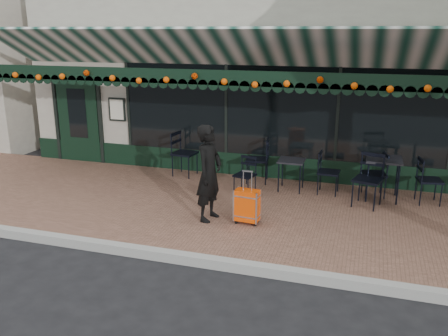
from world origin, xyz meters
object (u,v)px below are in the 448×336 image
(chair_a_front, at_px, (368,180))
(chair_b_right, at_px, (329,173))
(woman, at_px, (209,173))
(chair_solo, at_px, (185,154))
(suitcase, at_px, (247,206))
(chair_b_left, at_px, (257,160))
(chair_a_right, at_px, (430,181))
(cafe_table_a, at_px, (384,162))
(cafe_table_b, at_px, (291,163))
(chair_b_front, at_px, (245,176))
(chair_a_left, at_px, (374,174))

(chair_a_front, bearing_deg, chair_b_right, 161.77)
(woman, bearing_deg, chair_solo, 40.67)
(suitcase, relative_size, chair_b_left, 0.95)
(chair_a_right, relative_size, chair_b_right, 1.02)
(chair_a_right, bearing_deg, suitcase, 113.33)
(chair_a_right, xyz_separation_m, chair_b_left, (-3.39, 0.33, 0.04))
(cafe_table_a, distance_m, cafe_table_b, 1.78)
(chair_b_right, bearing_deg, chair_a_front, -121.68)
(chair_b_front, bearing_deg, chair_a_left, 28.24)
(chair_b_left, bearing_deg, chair_b_right, 70.23)
(suitcase, xyz_separation_m, chair_solo, (-2.04, 2.27, 0.19))
(woman, bearing_deg, chair_b_front, -0.06)
(woman, xyz_separation_m, chair_a_right, (3.69, 1.97, -0.39))
(suitcase, xyz_separation_m, chair_b_left, (-0.37, 2.29, 0.18))
(woman, xyz_separation_m, chair_b_left, (0.30, 2.30, -0.34))
(suitcase, height_order, chair_a_front, chair_a_front)
(chair_b_left, relative_size, chair_solo, 0.98)
(cafe_table_b, relative_size, chair_b_right, 0.74)
(chair_a_right, xyz_separation_m, chair_solo, (-5.06, 0.31, 0.06))
(woman, height_order, cafe_table_a, woman)
(chair_a_right, distance_m, chair_b_right, 1.86)
(chair_b_front, bearing_deg, chair_b_right, 31.83)
(woman, distance_m, cafe_table_b, 2.27)
(chair_a_left, relative_size, chair_b_front, 1.15)
(chair_a_right, xyz_separation_m, chair_b_front, (-3.44, -0.53, -0.06))
(woman, xyz_separation_m, chair_b_right, (1.83, 1.97, -0.40))
(chair_a_front, relative_size, chair_b_right, 1.15)
(suitcase, height_order, chair_b_right, suitcase)
(cafe_table_b, bearing_deg, chair_a_left, 4.29)
(cafe_table_a, xyz_separation_m, chair_b_right, (-1.02, 0.00, -0.30))
(chair_b_left, bearing_deg, chair_b_front, -11.10)
(chair_b_left, relative_size, chair_b_right, 1.13)
(chair_b_left, distance_m, chair_solo, 1.67)
(chair_a_front, distance_m, chair_b_right, 0.91)
(cafe_table_b, xyz_separation_m, chair_b_left, (-0.79, 0.32, -0.09))
(cafe_table_b, height_order, chair_b_front, chair_b_front)
(chair_a_left, relative_size, chair_b_right, 1.02)
(cafe_table_b, relative_size, chair_solo, 0.64)
(chair_a_right, bearing_deg, chair_solo, 76.84)
(woman, height_order, chair_b_right, woman)
(chair_a_front, xyz_separation_m, chair_b_right, (-0.75, 0.51, -0.07))
(cafe_table_a, relative_size, chair_a_left, 0.92)
(woman, relative_size, suitcase, 1.80)
(cafe_table_a, bearing_deg, cafe_table_b, 179.90)
(suitcase, relative_size, chair_b_front, 1.20)
(chair_a_front, distance_m, chair_b_front, 2.34)
(cafe_table_a, bearing_deg, chair_b_front, -168.55)
(woman, distance_m, chair_a_right, 4.20)
(suitcase, bearing_deg, cafe_table_a, 47.03)
(suitcase, xyz_separation_m, chair_a_right, (3.02, 1.96, 0.13))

